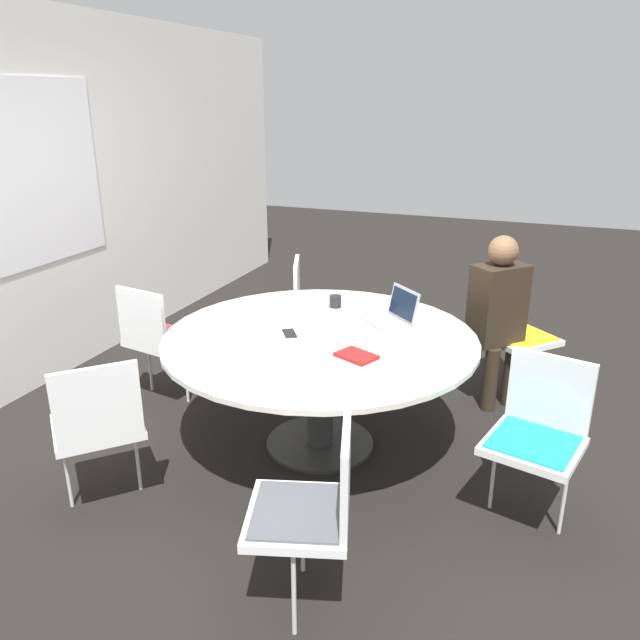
# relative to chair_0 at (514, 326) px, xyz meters

# --- Properties ---
(ground_plane) EXTENTS (16.00, 16.00, 0.00)m
(ground_plane) POSITION_rel_chair_0_xyz_m (-1.22, 1.03, -0.51)
(ground_plane) COLOR black
(wall_back) EXTENTS (8.00, 0.07, 2.70)m
(wall_back) POSITION_rel_chair_0_xyz_m (-1.22, 3.34, 0.84)
(wall_back) COLOR silver
(wall_back) RESTS_ON ground_plane
(conference_table) EXTENTS (1.86, 1.86, 0.74)m
(conference_table) POSITION_rel_chair_0_xyz_m (-1.22, 1.03, 0.11)
(conference_table) COLOR #333333
(conference_table) RESTS_ON ground_plane
(chair_0) EXTENTS (0.61, 0.61, 0.86)m
(chair_0) POSITION_rel_chair_0_xyz_m (0.00, 0.00, 0.00)
(chair_0) COLOR white
(chair_0) RESTS_ON ground_plane
(chair_1) EXTENTS (0.56, 0.55, 0.86)m
(chair_1) POSITION_rel_chair_0_xyz_m (-0.03, 1.55, 0.00)
(chair_1) COLOR white
(chair_1) RESTS_ON ground_plane
(chair_2) EXTENTS (0.49, 0.51, 0.86)m
(chair_2) POSITION_rel_chair_0_xyz_m (-1.05, 2.32, 0.00)
(chair_2) COLOR white
(chair_2) RESTS_ON ground_plane
(chair_3) EXTENTS (0.61, 0.61, 0.86)m
(chair_3) POSITION_rel_chair_0_xyz_m (-2.20, 1.87, 0.00)
(chair_3) COLOR white
(chair_3) RESTS_ON ground_plane
(chair_4) EXTENTS (0.54, 0.53, 0.86)m
(chair_4) POSITION_rel_chair_0_xyz_m (-2.43, 0.59, 0.00)
(chair_4) COLOR white
(chair_4) RESTS_ON ground_plane
(chair_5) EXTENTS (0.51, 0.53, 0.86)m
(chair_5) POSITION_rel_chair_0_xyz_m (-1.46, -0.24, 0.00)
(chair_5) COLOR white
(chair_5) RESTS_ON ground_plane
(person_0) EXTENTS (0.41, 0.41, 1.21)m
(person_0) POSITION_rel_chair_0_xyz_m (-0.23, 0.10, 0.19)
(person_0) COLOR #2D2319
(person_0) RESTS_ON ground_plane
(laptop) EXTENTS (0.38, 0.38, 0.21)m
(laptop) POSITION_rel_chair_0_xyz_m (-0.84, 0.68, 0.28)
(laptop) COLOR #99999E
(laptop) RESTS_ON conference_table
(spiral_notebook) EXTENTS (0.22, 0.25, 0.02)m
(spiral_notebook) POSITION_rel_chair_0_xyz_m (-1.45, 0.73, 0.23)
(spiral_notebook) COLOR maroon
(spiral_notebook) RESTS_ON conference_table
(coffee_cup) EXTENTS (0.08, 0.08, 0.08)m
(coffee_cup) POSITION_rel_chair_0_xyz_m (-0.68, 1.13, 0.26)
(coffee_cup) COLOR black
(coffee_cup) RESTS_ON conference_table
(cell_phone) EXTENTS (0.16, 0.14, 0.01)m
(cell_phone) POSITION_rel_chair_0_xyz_m (-1.25, 1.21, 0.23)
(cell_phone) COLOR black
(cell_phone) RESTS_ON conference_table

